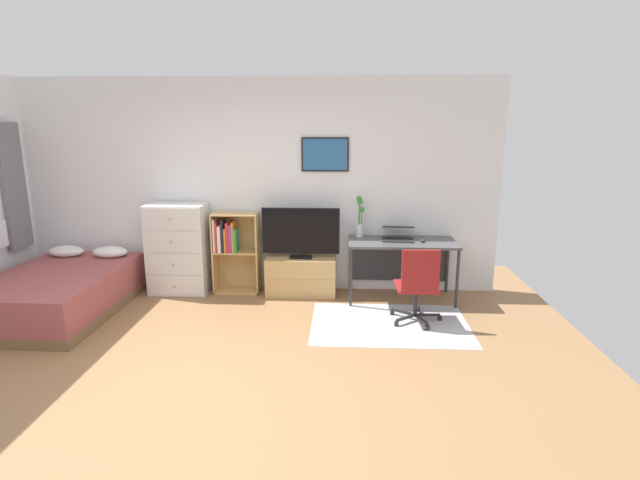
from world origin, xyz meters
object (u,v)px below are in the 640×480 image
at_px(office_chair, 418,284).
at_px(computer_mouse, 422,240).
at_px(desk, 401,250).
at_px(bookshelf, 232,246).
at_px(bed, 59,292).
at_px(bamboo_vase, 360,218).
at_px(dresser, 178,249).
at_px(tv_stand, 301,276).
at_px(television, 301,233).
at_px(laptop, 398,234).

bearing_deg(office_chair, computer_mouse, 76.43).
distance_m(desk, office_chair, 0.89).
relative_size(bookshelf, desk, 0.79).
relative_size(bed, bamboo_vase, 3.82).
bearing_deg(desk, bamboo_vase, 164.36).
height_order(bookshelf, computer_mouse, bookshelf).
xyz_separation_m(bed, dresser, (1.16, 0.76, 0.33)).
height_order(tv_stand, computer_mouse, computer_mouse).
relative_size(dresser, television, 1.19).
bearing_deg(office_chair, bamboo_vase, 118.08).
height_order(tv_stand, desk, desk).
distance_m(office_chair, computer_mouse, 0.84).
height_order(tv_stand, television, television).
bearing_deg(dresser, office_chair, -17.13).
height_order(desk, bamboo_vase, bamboo_vase).
distance_m(dresser, television, 1.59).
distance_m(bed, computer_mouse, 4.29).
bearing_deg(bed, office_chair, -1.51).
xyz_separation_m(television, desk, (1.25, -0.02, -0.19)).
bearing_deg(laptop, television, -174.87).
height_order(dresser, bamboo_vase, bamboo_vase).
relative_size(dresser, bamboo_vase, 2.24).
distance_m(bed, office_chair, 4.07).
bearing_deg(computer_mouse, office_chair, -100.98).
height_order(dresser, desk, dresser).
distance_m(bookshelf, bamboo_vase, 1.67).
height_order(laptop, bamboo_vase, bamboo_vase).
bearing_deg(bookshelf, tv_stand, -3.17).
xyz_separation_m(bed, television, (2.72, 0.75, 0.56)).
height_order(bookshelf, office_chair, bookshelf).
height_order(television, computer_mouse, television).
bearing_deg(office_chair, desk, 93.29).
distance_m(television, desk, 1.27).
bearing_deg(bamboo_vase, bed, -165.71).
bearing_deg(computer_mouse, tv_stand, 174.43).
distance_m(bed, bamboo_vase, 3.64).
bearing_deg(television, desk, -0.78).
bearing_deg(office_chair, bookshelf, 154.07).
xyz_separation_m(bookshelf, computer_mouse, (2.38, -0.19, 0.15)).
bearing_deg(bamboo_vase, dresser, -177.04).
relative_size(tv_stand, computer_mouse, 8.48).
bearing_deg(bed, laptop, 11.35).
bearing_deg(bookshelf, laptop, -1.79).
relative_size(tv_stand, bamboo_vase, 1.72).
bearing_deg(office_chair, television, 143.83).
xyz_separation_m(bookshelf, bamboo_vase, (1.62, 0.06, 0.36)).
xyz_separation_m(desk, computer_mouse, (0.24, -0.11, 0.14)).
relative_size(computer_mouse, bamboo_vase, 0.20).
distance_m(bookshelf, desk, 2.14).
distance_m(dresser, tv_stand, 1.60).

